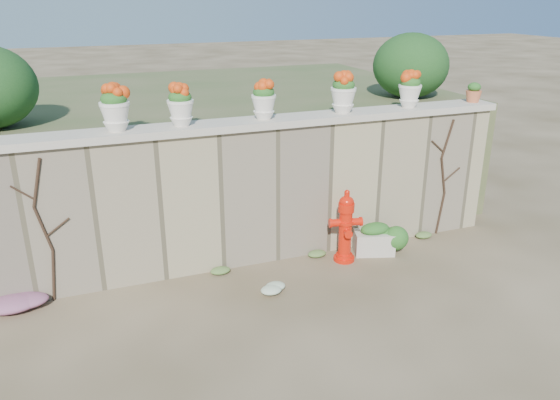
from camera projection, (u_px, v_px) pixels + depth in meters
name	position (u px, v px, depth m)	size (l,w,h in m)	color
ground	(293.00, 322.00, 6.58)	(80.00, 80.00, 0.00)	#483B24
stone_wall	(246.00, 196.00, 7.79)	(8.00, 0.40, 2.00)	#968764
wall_cap	(245.00, 124.00, 7.42)	(8.10, 0.52, 0.10)	beige
raised_fill	(196.00, 143.00, 10.59)	(9.00, 6.00, 2.00)	#384C23
back_shrub_right	(411.00, 66.00, 9.43)	(1.30, 1.30, 1.10)	#143814
vine_left	(45.00, 230.00, 6.71)	(0.60, 0.04, 1.91)	black
vine_right	(444.00, 176.00, 8.68)	(0.60, 0.04, 1.91)	black
fire_hydrant	(346.00, 226.00, 7.92)	(0.48, 0.34, 1.10)	red
planter_box	(374.00, 239.00, 8.26)	(0.67, 0.51, 0.49)	beige
green_shrub	(391.00, 236.00, 8.27)	(0.58, 0.52, 0.55)	#1E5119
magenta_clump	(18.00, 298.00, 6.85)	(0.96, 0.64, 0.26)	#BE269D
white_flowers	(272.00, 287.00, 7.18)	(0.50, 0.40, 0.18)	white
urn_pot_1	(115.00, 108.00, 6.74)	(0.37, 0.37, 0.58)	white
urn_pot_2	(180.00, 105.00, 7.03)	(0.34, 0.34, 0.54)	white
urn_pot_3	(264.00, 100.00, 7.41)	(0.34, 0.34, 0.53)	white
urn_pot_4	(343.00, 93.00, 7.80)	(0.37, 0.37, 0.58)	white
urn_pot_5	(410.00, 89.00, 8.18)	(0.35, 0.35, 0.54)	white
terracotta_pot	(474.00, 93.00, 8.62)	(0.25, 0.25, 0.30)	#C3623B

